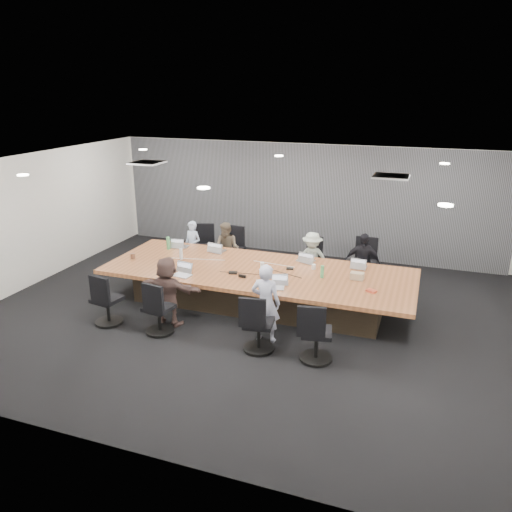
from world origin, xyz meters
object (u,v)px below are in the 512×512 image
(laptop_5, at_px, (182,275))
(laptop_2, at_px, (306,261))
(chair_5, at_px, (159,312))
(laptop_6, at_px, (276,288))
(chair_3, at_px, (364,267))
(chair_6, at_px, (259,328))
(snack_packet, at_px, (371,291))
(person_3, at_px, (362,263))
(person_5, at_px, (168,291))
(person_2, at_px, (312,259))
(person_0, at_px, (193,246))
(conference_table, at_px, (258,286))
(chair_7, at_px, (317,337))
(mug_brown, at_px, (133,256))
(chair_4, at_px, (107,303))
(canvas_bag, at_px, (357,276))
(person_6, at_px, (266,303))
(stapler, at_px, (242,276))
(bottle_green_right, at_px, (322,272))
(bottle_green_left, at_px, (168,243))
(chair_0, at_px, (199,250))
(bottle_clear, at_px, (181,254))
(laptop_3, at_px, (359,267))
(laptop_1, at_px, (217,250))
(chair_2, at_px, (315,264))
(chair_1, at_px, (233,253))
(laptop_0, at_px, (181,246))

(laptop_5, bearing_deg, laptop_2, 47.56)
(chair_5, xyz_separation_m, laptop_6, (1.85, 0.90, 0.36))
(chair_3, bearing_deg, chair_5, 47.90)
(chair_6, xyz_separation_m, snack_packet, (1.61, 1.31, 0.36))
(person_3, bearing_deg, person_5, -137.13)
(chair_3, distance_m, person_2, 1.14)
(laptop_6, bearing_deg, person_0, 129.21)
(conference_table, height_order, chair_3, chair_3)
(chair_7, bearing_deg, mug_brown, 149.49)
(chair_4, relative_size, canvas_bag, 3.26)
(canvas_bag, bearing_deg, person_3, 93.19)
(mug_brown, bearing_deg, laptop_6, -9.43)
(person_6, height_order, laptop_6, person_6)
(chair_6, xyz_separation_m, laptop_2, (0.15, 2.50, 0.35))
(stapler, relative_size, canvas_bag, 0.61)
(chair_5, relative_size, bottle_green_right, 3.31)
(laptop_5, height_order, bottle_green_left, bottle_green_left)
(chair_0, height_order, chair_3, chair_3)
(chair_7, distance_m, bottle_clear, 3.74)
(person_3, bearing_deg, laptop_3, -88.51)
(snack_packet, bearing_deg, stapler, -177.32)
(chair_0, bearing_deg, person_0, 71.11)
(laptop_5, bearing_deg, canvas_bag, 25.18)
(mug_brown, bearing_deg, bottle_clear, 18.09)
(chair_7, relative_size, laptop_1, 2.30)
(person_5, distance_m, bottle_green_right, 2.85)
(person_3, xyz_separation_m, canvas_bag, (0.07, -1.23, 0.16))
(person_6, bearing_deg, chair_4, 6.65)
(chair_5, bearing_deg, person_5, 99.34)
(person_6, xyz_separation_m, stapler, (-0.74, 0.85, 0.08))
(person_6, bearing_deg, snack_packet, -149.57)
(laptop_3, bearing_deg, bottle_clear, 14.77)
(laptop_1, relative_size, bottle_green_right, 1.50)
(chair_7, bearing_deg, conference_table, 121.14)
(chair_4, bearing_deg, laptop_5, 49.62)
(chair_7, relative_size, person_0, 0.69)
(chair_2, bearing_deg, canvas_bag, 144.45)
(canvas_bag, xyz_separation_m, snack_packet, (0.33, -0.51, -0.05))
(person_6, relative_size, snack_packet, 8.10)
(person_3, height_order, laptop_6, person_3)
(laptop_2, relative_size, bottle_clear, 1.50)
(chair_5, height_order, laptop_3, chair_5)
(chair_0, distance_m, laptop_6, 3.70)
(chair_6, relative_size, person_3, 0.63)
(conference_table, height_order, chair_2, conference_table)
(person_0, relative_size, laptop_1, 3.34)
(chair_1, bearing_deg, person_6, 123.89)
(laptop_3, height_order, mug_brown, mug_brown)
(laptop_0, bearing_deg, person_0, -95.52)
(chair_1, bearing_deg, stapler, 119.13)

